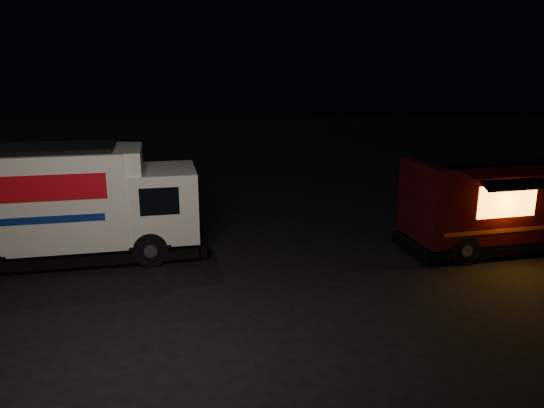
# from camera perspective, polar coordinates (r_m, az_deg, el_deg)

# --- Properties ---
(ground) EXTENTS (80.00, 80.00, 0.00)m
(ground) POSITION_cam_1_polar(r_m,az_deg,el_deg) (12.97, -3.33, -9.46)
(ground) COLOR black
(ground) RESTS_ON ground
(white_truck) EXTENTS (7.36, 3.52, 3.20)m
(white_truck) POSITION_cam_1_polar(r_m,az_deg,el_deg) (15.64, -20.52, 0.12)
(white_truck) COLOR silver
(white_truck) RESTS_ON ground
(red_truck) EXTENTS (6.24, 3.26, 2.76)m
(red_truck) POSITION_cam_1_polar(r_m,az_deg,el_deg) (16.94, 23.53, 0.15)
(red_truck) COLOR #390A0D
(red_truck) RESTS_ON ground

